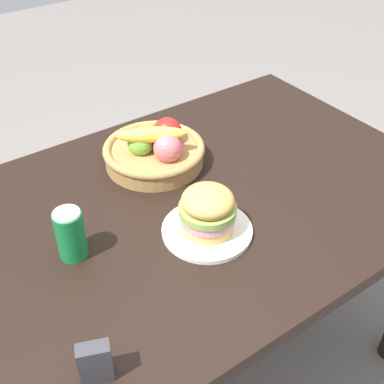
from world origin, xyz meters
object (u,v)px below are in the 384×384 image
plate (207,230)px  soda_can (70,234)px  napkin_holder (95,363)px  sandwich (208,210)px  fruit_basket (155,149)px

plate → soda_can: soda_can is taller
plate → soda_can: bearing=158.5°
soda_can → napkin_holder: size_ratio=1.40×
sandwich → napkin_holder: sandwich is taller
fruit_basket → soda_can: bearing=-149.6°
soda_can → napkin_holder: 0.33m
sandwich → napkin_holder: (-0.39, -0.20, -0.03)m
fruit_basket → napkin_holder: fruit_basket is taller
fruit_basket → napkin_holder: (-0.45, -0.52, -0.00)m
soda_can → sandwich: bearing=-21.5°
plate → sandwich: size_ratio=1.60×
soda_can → fruit_basket: (0.35, 0.20, -0.02)m
sandwich → fruit_basket: bearing=80.5°
soda_can → fruit_basket: bearing=30.4°
sandwich → soda_can: size_ratio=1.09×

